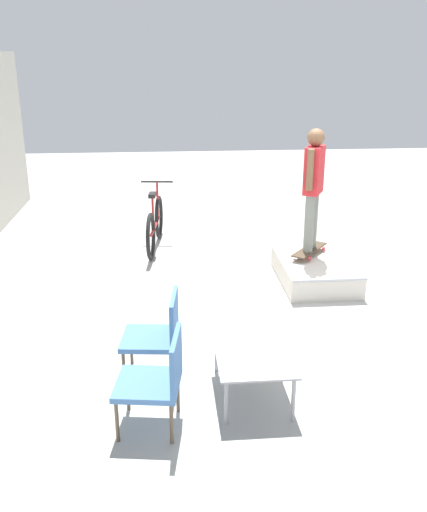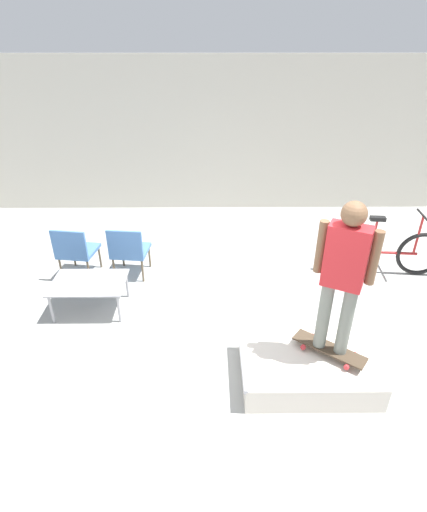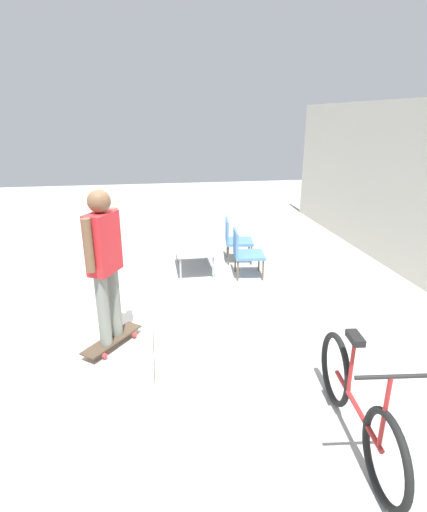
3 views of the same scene
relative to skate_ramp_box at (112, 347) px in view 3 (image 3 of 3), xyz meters
The scene contains 8 objects.
ground_plane 1.00m from the skate_ramp_box, 154.22° to the left, with size 24.00×24.00×0.00m, color #A8A8A3.
skate_ramp_box is the anchor object (origin of this frame).
skateboard_on_ramp 0.32m from the skate_ramp_box, ahead, with size 0.74×0.64×0.07m.
person_skater 1.23m from the skate_ramp_box, ahead, with size 0.52×0.35×1.66m.
coffee_table 2.96m from the skate_ramp_box, 154.34° to the left, with size 0.97×0.67×0.44m.
patio_chair_left 3.75m from the skate_ramp_box, 145.34° to the left, with size 0.59×0.59×0.85m.
patio_chair_right 3.12m from the skate_ramp_box, 136.90° to the left, with size 0.57×0.57×0.85m.
bicycle 2.75m from the skate_ramp_box, 53.28° to the left, with size 1.81×0.52×1.00m.
Camera 3 is at (5.10, 0.10, 2.73)m, focal length 28.00 mm.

